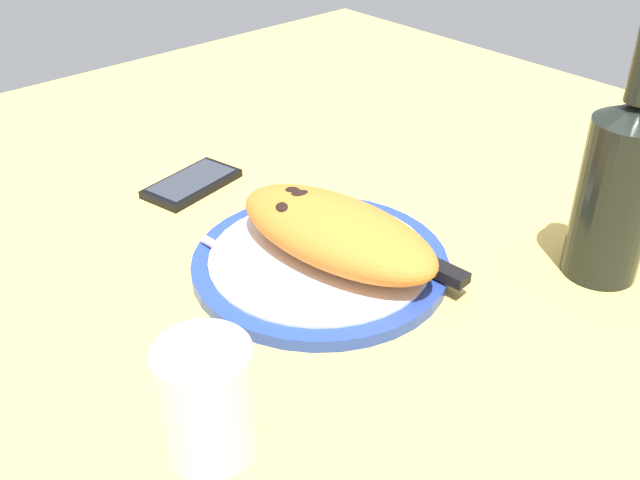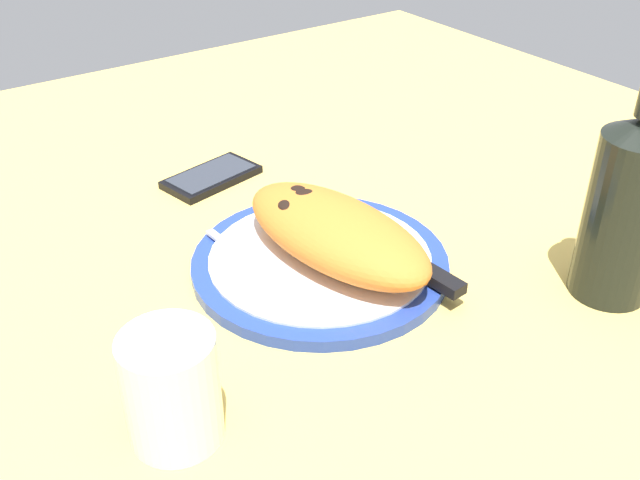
# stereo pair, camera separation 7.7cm
# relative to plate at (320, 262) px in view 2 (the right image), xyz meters

# --- Properties ---
(ground_plane) EXTENTS (1.50, 1.50, 0.03)m
(ground_plane) POSITION_rel_plate_xyz_m (0.00, 0.00, -0.02)
(ground_plane) COLOR #DBB756
(plate) EXTENTS (0.28, 0.28, 0.02)m
(plate) POSITION_rel_plate_xyz_m (0.00, 0.00, 0.00)
(plate) COLOR #233D99
(plate) RESTS_ON ground_plane
(calzone) EXTENTS (0.26, 0.14, 0.06)m
(calzone) POSITION_rel_plate_xyz_m (0.01, 0.01, 0.04)
(calzone) COLOR orange
(calzone) RESTS_ON plate
(fork) EXTENTS (0.17, 0.03, 0.00)m
(fork) POSITION_rel_plate_xyz_m (-0.01, -0.07, 0.01)
(fork) COLOR silver
(fork) RESTS_ON plate
(knife) EXTENTS (0.22, 0.04, 0.01)m
(knife) POSITION_rel_plate_xyz_m (0.07, 0.06, 0.01)
(knife) COLOR silver
(knife) RESTS_ON plate
(smartphone) EXTENTS (0.09, 0.14, 0.01)m
(smartphone) POSITION_rel_plate_xyz_m (-0.25, -0.00, -0.00)
(smartphone) COLOR black
(smartphone) RESTS_ON ground_plane
(water_glass) EXTENTS (0.08, 0.08, 0.10)m
(water_glass) POSITION_rel_plate_xyz_m (0.13, -0.23, 0.03)
(water_glass) COLOR silver
(water_glass) RESTS_ON ground_plane
(wine_bottle) EXTENTS (0.08, 0.08, 0.27)m
(wine_bottle) POSITION_rel_plate_xyz_m (0.20, 0.22, 0.10)
(wine_bottle) COLOR black
(wine_bottle) RESTS_ON ground_plane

